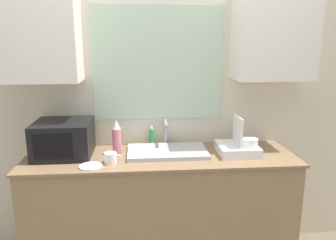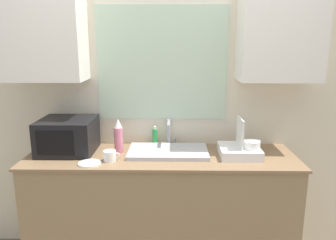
{
  "view_description": "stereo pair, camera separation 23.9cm",
  "coord_description": "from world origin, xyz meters",
  "px_view_note": "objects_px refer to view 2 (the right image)",
  "views": [
    {
      "loc": [
        -0.15,
        -2.05,
        1.75
      ],
      "look_at": [
        0.05,
        0.26,
        1.2
      ],
      "focal_mm": 35.0,
      "sensor_mm": 36.0,
      "label": 1
    },
    {
      "loc": [
        0.09,
        -2.06,
        1.75
      ],
      "look_at": [
        0.05,
        0.26,
        1.2
      ],
      "focal_mm": 35.0,
      "sensor_mm": 36.0,
      "label": 2
    }
  ],
  "objects_px": {
    "spray_bottle": "(118,136)",
    "faucet": "(169,131)",
    "microwave": "(68,136)",
    "soap_bottle": "(155,137)",
    "mug_near_sink": "(110,156)",
    "dish_rack": "(241,149)"
  },
  "relations": [
    {
      "from": "microwave",
      "to": "mug_near_sink",
      "type": "bearing_deg",
      "value": -29.34
    },
    {
      "from": "microwave",
      "to": "faucet",
      "type": "bearing_deg",
      "value": 11.09
    },
    {
      "from": "spray_bottle",
      "to": "mug_near_sink",
      "type": "xyz_separation_m",
      "value": [
        -0.03,
        -0.19,
        -0.09
      ]
    },
    {
      "from": "dish_rack",
      "to": "soap_bottle",
      "type": "relative_size",
      "value": 1.85
    },
    {
      "from": "dish_rack",
      "to": "soap_bottle",
      "type": "bearing_deg",
      "value": 159.25
    },
    {
      "from": "faucet",
      "to": "mug_near_sink",
      "type": "xyz_separation_m",
      "value": [
        -0.42,
        -0.36,
        -0.09
      ]
    },
    {
      "from": "spray_bottle",
      "to": "faucet",
      "type": "bearing_deg",
      "value": 22.78
    },
    {
      "from": "faucet",
      "to": "mug_near_sink",
      "type": "relative_size",
      "value": 1.8
    },
    {
      "from": "faucet",
      "to": "soap_bottle",
      "type": "height_order",
      "value": "faucet"
    },
    {
      "from": "dish_rack",
      "to": "mug_near_sink",
      "type": "bearing_deg",
      "value": -172.55
    },
    {
      "from": "faucet",
      "to": "microwave",
      "type": "distance_m",
      "value": 0.8
    },
    {
      "from": "faucet",
      "to": "mug_near_sink",
      "type": "bearing_deg",
      "value": -139.64
    },
    {
      "from": "soap_bottle",
      "to": "mug_near_sink",
      "type": "distance_m",
      "value": 0.48
    },
    {
      "from": "faucet",
      "to": "dish_rack",
      "type": "relative_size",
      "value": 0.72
    },
    {
      "from": "faucet",
      "to": "microwave",
      "type": "xyz_separation_m",
      "value": [
        -0.78,
        -0.15,
        -0.0
      ]
    },
    {
      "from": "spray_bottle",
      "to": "soap_bottle",
      "type": "relative_size",
      "value": 1.63
    },
    {
      "from": "soap_bottle",
      "to": "mug_near_sink",
      "type": "relative_size",
      "value": 1.36
    },
    {
      "from": "spray_bottle",
      "to": "microwave",
      "type": "bearing_deg",
      "value": 178.66
    },
    {
      "from": "dish_rack",
      "to": "mug_near_sink",
      "type": "distance_m",
      "value": 0.97
    },
    {
      "from": "microwave",
      "to": "soap_bottle",
      "type": "bearing_deg",
      "value": 14.36
    },
    {
      "from": "faucet",
      "to": "spray_bottle",
      "type": "bearing_deg",
      "value": -157.22
    },
    {
      "from": "microwave",
      "to": "soap_bottle",
      "type": "height_order",
      "value": "microwave"
    }
  ]
}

